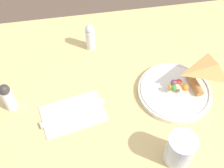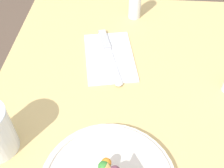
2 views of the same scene
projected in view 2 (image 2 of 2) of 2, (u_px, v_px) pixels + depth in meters
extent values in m
cube|color=#DBB770|center=(154.00, 147.00, 0.55)|extent=(1.05, 0.73, 0.03)
cube|color=#382D23|center=(65.00, 89.00, 1.17)|extent=(0.06, 0.06, 0.75)
cube|color=#382D23|center=(218.00, 98.00, 1.14)|extent=(0.06, 0.06, 0.75)
sphere|color=#388433|center=(104.00, 167.00, 0.46)|extent=(0.02, 0.02, 0.02)
sphere|color=orange|center=(106.00, 163.00, 0.47)|extent=(0.02, 0.02, 0.02)
cube|color=white|center=(110.00, 57.00, 0.70)|extent=(0.21, 0.15, 0.00)
cube|color=#B2B2B7|center=(104.00, 39.00, 0.74)|extent=(0.08, 0.04, 0.01)
cube|color=silver|center=(113.00, 66.00, 0.68)|extent=(0.13, 0.05, 0.00)
ellipsoid|color=silver|center=(118.00, 83.00, 0.64)|extent=(0.02, 0.02, 0.00)
cylinder|color=white|center=(135.00, 5.00, 0.80)|extent=(0.03, 0.03, 0.08)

